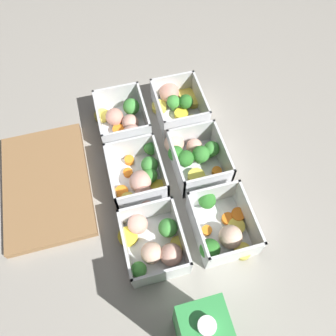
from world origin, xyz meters
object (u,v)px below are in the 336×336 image
Objects in this scene: container_near_right at (178,104)px; container_far_center at (141,177)px; container_near_left at (222,228)px; container_near_center at (193,156)px; juice_carton at (200,331)px; container_far_left at (154,243)px; container_far_right at (124,121)px.

container_near_right and container_far_center have the same top height.
container_near_left is 0.94× the size of container_near_center.
container_far_left is at bearing 10.61° from juice_carton.
juice_carton reaches higher than container_near_right.
container_near_right is 0.22m from container_far_center.
container_near_center is 0.19m from container_far_right.
container_far_right is at bearing 97.01° from container_near_right.
container_near_left is at bearing -92.49° from container_far_left.
container_far_center is at bearing 4.39° from juice_carton.
container_near_left is at bearing -32.67° from juice_carton.
container_far_left is at bearing 87.51° from container_near_left.
juice_carton is at bearing 163.76° from container_near_center.
container_near_left is 1.07× the size of container_far_left.
container_near_center is at bearing 1.92° from container_near_left.
container_far_left is 0.95× the size of container_far_right.
container_far_left is at bearing 142.47° from container_near_center.
container_near_center is 1.02× the size of container_near_right.
container_near_left is 0.34m from container_far_right.
container_far_center is 0.76× the size of juice_carton.
container_far_center is at bearing -177.92° from container_far_right.
container_far_left is 0.31m from container_far_right.
container_far_left and container_far_right have the same top height.
container_near_center is 1.08× the size of container_far_right.
container_near_left and container_near_center have the same top height.
juice_carton is (-0.32, -0.02, 0.07)m from container_far_center.
juice_carton reaches higher than container_near_center.
container_near_left and container_far_center have the same top height.
container_near_center is 0.36m from juice_carton.
container_near_left and container_far_right have the same top height.
container_near_center is at bearing -79.97° from container_far_center.
container_far_center is (0.15, -0.01, 0.00)m from container_far_left.
container_near_right and container_far_left have the same top height.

